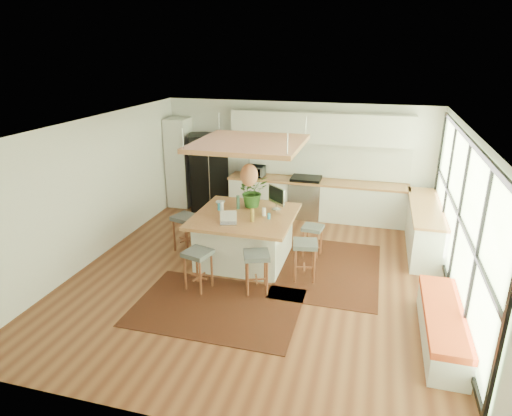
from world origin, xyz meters
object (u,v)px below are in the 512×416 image
(stool_right_front, at_px, (305,261))
(microwave, at_px, (255,170))
(stool_near_right, at_px, (256,272))
(fridge, at_px, (209,173))
(island, at_px, (245,237))
(stool_right_back, at_px, (312,239))
(stool_near_left, at_px, (198,270))
(stool_left_side, at_px, (186,234))
(monitor, at_px, (276,197))
(laptop, at_px, (228,217))
(island_plant, at_px, (253,194))

(stool_right_front, relative_size, microwave, 1.50)
(stool_near_right, bearing_deg, stool_right_front, 42.33)
(stool_near_right, bearing_deg, fridge, 121.13)
(island, xyz_separation_m, stool_right_back, (1.23, 0.49, -0.11))
(fridge, height_order, stool_right_back, fridge)
(stool_near_left, relative_size, stool_left_side, 0.95)
(fridge, height_order, microwave, fridge)
(monitor, bearing_deg, fridge, 177.33)
(island, distance_m, monitor, 0.99)
(stool_near_right, height_order, monitor, monitor)
(stool_left_side, xyz_separation_m, microwave, (0.74, 2.52, 0.73))
(stool_near_left, bearing_deg, microwave, 91.37)
(island, bearing_deg, laptop, -106.28)
(stool_near_right, xyz_separation_m, monitor, (-0.02, 1.54, 0.83))
(stool_right_front, xyz_separation_m, stool_left_side, (-2.51, 0.56, 0.00))
(stool_near_left, bearing_deg, island_plant, 75.49)
(stool_right_front, relative_size, island_plant, 1.13)
(stool_near_left, height_order, stool_left_side, stool_left_side)
(island, relative_size, island_plant, 2.92)
(stool_right_front, bearing_deg, monitor, 129.13)
(microwave, bearing_deg, island, -75.17)
(monitor, bearing_deg, island, -97.62)
(fridge, distance_m, stool_near_left, 4.16)
(island_plant, bearing_deg, stool_near_right, -72.12)
(stool_right_front, bearing_deg, island_plant, 142.24)
(microwave, bearing_deg, stool_right_front, -56.73)
(stool_near_right, distance_m, stool_right_front, 0.95)
(stool_right_front, bearing_deg, stool_left_side, 167.46)
(monitor, bearing_deg, stool_near_right, -47.31)
(stool_right_back, bearing_deg, monitor, -175.53)
(fridge, xyz_separation_m, stool_near_right, (2.26, -3.74, -0.57))
(stool_right_back, height_order, microwave, microwave)
(stool_near_right, distance_m, stool_right_back, 1.74)
(island, distance_m, stool_near_right, 1.23)
(stool_right_back, height_order, laptop, laptop)
(island, height_order, stool_near_right, island)
(stool_right_front, height_order, laptop, laptop)
(stool_near_right, relative_size, stool_right_front, 0.99)
(stool_right_back, distance_m, monitor, 1.10)
(stool_left_side, distance_m, microwave, 2.73)
(fridge, relative_size, microwave, 3.98)
(monitor, height_order, microwave, monitor)
(stool_right_back, bearing_deg, island_plant, -179.63)
(stool_right_back, distance_m, stool_left_side, 2.53)
(laptop, distance_m, island_plant, 1.02)
(stool_near_left, bearing_deg, stool_left_side, 121.13)
(monitor, bearing_deg, island_plant, -143.77)
(stool_right_back, height_order, island_plant, island_plant)
(stool_near_right, bearing_deg, laptop, 139.23)
(stool_near_left, bearing_deg, stool_near_right, 10.41)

